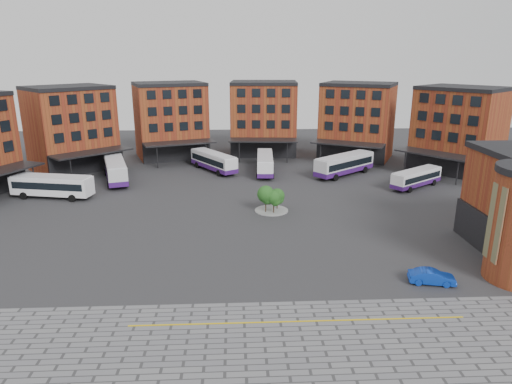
{
  "coord_description": "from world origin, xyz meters",
  "views": [
    {
      "loc": [
        -2.71,
        -44.55,
        19.77
      ],
      "look_at": [
        -0.25,
        7.46,
        4.0
      ],
      "focal_mm": 32.0,
      "sensor_mm": 36.0,
      "label": 1
    }
  ],
  "objects_px": {
    "bus_a": "(52,185)",
    "blue_car": "(432,277)",
    "bus_d": "(265,163)",
    "bus_e": "(344,164)",
    "tree_island": "(272,197)",
    "bus_c": "(214,161)",
    "bus_b": "(115,169)",
    "bus_f": "(416,178)"
  },
  "relations": [
    {
      "from": "tree_island",
      "to": "bus_d",
      "type": "relative_size",
      "value": 0.38
    },
    {
      "from": "bus_b",
      "to": "tree_island",
      "type": "bearing_deg",
      "value": -51.8
    },
    {
      "from": "bus_c",
      "to": "blue_car",
      "type": "bearing_deg",
      "value": -97.01
    },
    {
      "from": "bus_c",
      "to": "bus_a",
      "type": "bearing_deg",
      "value": 179.86
    },
    {
      "from": "bus_d",
      "to": "bus_e",
      "type": "relative_size",
      "value": 1.01
    },
    {
      "from": "bus_b",
      "to": "bus_f",
      "type": "distance_m",
      "value": 47.62
    },
    {
      "from": "bus_c",
      "to": "bus_f",
      "type": "xyz_separation_m",
      "value": [
        31.67,
        -11.93,
        -0.24
      ]
    },
    {
      "from": "bus_b",
      "to": "bus_e",
      "type": "relative_size",
      "value": 1.11
    },
    {
      "from": "bus_f",
      "to": "bus_d",
      "type": "bearing_deg",
      "value": -148.86
    },
    {
      "from": "bus_b",
      "to": "bus_a",
      "type": "bearing_deg",
      "value": -145.19
    },
    {
      "from": "bus_f",
      "to": "bus_b",
      "type": "bearing_deg",
      "value": -132.32
    },
    {
      "from": "bus_c",
      "to": "bus_d",
      "type": "xyz_separation_m",
      "value": [
        8.93,
        -1.92,
        -0.0
      ]
    },
    {
      "from": "bus_e",
      "to": "bus_c",
      "type": "bearing_deg",
      "value": -138.65
    },
    {
      "from": "bus_a",
      "to": "bus_b",
      "type": "distance_m",
      "value": 11.15
    },
    {
      "from": "bus_f",
      "to": "bus_e",
      "type": "bearing_deg",
      "value": -165.15
    },
    {
      "from": "bus_c",
      "to": "bus_b",
      "type": "bearing_deg",
      "value": 167.33
    },
    {
      "from": "tree_island",
      "to": "blue_car",
      "type": "relative_size",
      "value": 1.09
    },
    {
      "from": "tree_island",
      "to": "bus_e",
      "type": "xyz_separation_m",
      "value": [
        13.85,
        18.23,
        -0.06
      ]
    },
    {
      "from": "tree_island",
      "to": "bus_d",
      "type": "height_order",
      "value": "tree_island"
    },
    {
      "from": "bus_b",
      "to": "bus_e",
      "type": "bearing_deg",
      "value": -14.73
    },
    {
      "from": "bus_b",
      "to": "bus_f",
      "type": "relative_size",
      "value": 1.35
    },
    {
      "from": "bus_e",
      "to": "blue_car",
      "type": "xyz_separation_m",
      "value": [
        -1.05,
        -38.38,
        -1.24
      ]
    },
    {
      "from": "tree_island",
      "to": "bus_c",
      "type": "distance_m",
      "value": 23.84
    },
    {
      "from": "bus_a",
      "to": "bus_d",
      "type": "relative_size",
      "value": 1.02
    },
    {
      "from": "bus_e",
      "to": "bus_b",
      "type": "bearing_deg",
      "value": -125.47
    },
    {
      "from": "blue_car",
      "to": "bus_f",
      "type": "bearing_deg",
      "value": -7.53
    },
    {
      "from": "bus_d",
      "to": "bus_e",
      "type": "distance_m",
      "value": 13.54
    },
    {
      "from": "bus_c",
      "to": "bus_f",
      "type": "height_order",
      "value": "bus_c"
    },
    {
      "from": "bus_a",
      "to": "blue_car",
      "type": "height_order",
      "value": "bus_a"
    },
    {
      "from": "tree_island",
      "to": "bus_f",
      "type": "relative_size",
      "value": 0.46
    },
    {
      "from": "tree_island",
      "to": "blue_car",
      "type": "distance_m",
      "value": 23.9
    },
    {
      "from": "bus_b",
      "to": "bus_c",
      "type": "relative_size",
      "value": 1.16
    },
    {
      "from": "bus_c",
      "to": "bus_e",
      "type": "height_order",
      "value": "bus_e"
    },
    {
      "from": "tree_island",
      "to": "bus_f",
      "type": "distance_m",
      "value": 25.43
    },
    {
      "from": "bus_b",
      "to": "bus_c",
      "type": "height_order",
      "value": "bus_b"
    },
    {
      "from": "bus_e",
      "to": "blue_car",
      "type": "bearing_deg",
      "value": -39.92
    },
    {
      "from": "bus_a",
      "to": "bus_f",
      "type": "height_order",
      "value": "bus_a"
    },
    {
      "from": "bus_a",
      "to": "bus_d",
      "type": "height_order",
      "value": "bus_a"
    },
    {
      "from": "tree_island",
      "to": "bus_e",
      "type": "relative_size",
      "value": 0.38
    },
    {
      "from": "blue_car",
      "to": "bus_a",
      "type": "bearing_deg",
      "value": 68.98
    },
    {
      "from": "bus_a",
      "to": "bus_c",
      "type": "height_order",
      "value": "bus_a"
    },
    {
      "from": "tree_island",
      "to": "blue_car",
      "type": "xyz_separation_m",
      "value": [
        12.79,
        -20.15,
        -1.3
      ]
    }
  ]
}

